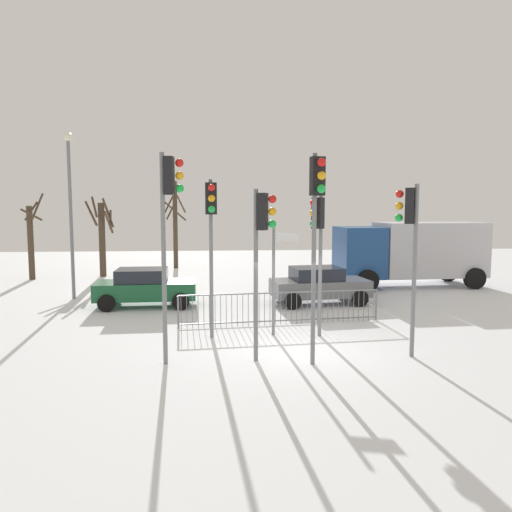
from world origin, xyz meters
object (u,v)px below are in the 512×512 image
traffic_light_rear_left (262,236)px  bare_tree_left (175,223)px  traffic_light_mid_left (168,211)px  traffic_light_rear_right (318,233)px  bare_tree_right (31,239)px  direction_sign_post (275,274)px  traffic_light_foreground_right (211,223)px  car_green_mid (145,287)px  traffic_light_mid_right (316,212)px  car_grey_far (319,285)px  traffic_light_foreground_left (410,231)px  delivery_truck (411,251)px  bare_tree_centre (102,235)px  street_lamp (70,199)px

traffic_light_rear_left → bare_tree_left: bare_tree_left is taller
traffic_light_mid_left → traffic_light_rear_right: (4.07, 2.16, -0.65)m
bare_tree_left → traffic_light_rear_right: bearing=-71.3°
bare_tree_right → direction_sign_post: bearing=-46.2°
traffic_light_foreground_right → car_green_mid: bearing=-66.2°
traffic_light_mid_left → bare_tree_right: bearing=-144.6°
bare_tree_left → traffic_light_mid_right: bearing=-75.3°
bare_tree_right → car_grey_far: bearing=-28.5°
traffic_light_foreground_right → traffic_light_rear_right: bearing=174.8°
traffic_light_foreground_left → car_grey_far: (-0.86, 6.87, -2.48)m
traffic_light_foreground_left → delivery_truck: size_ratio=0.62×
bare_tree_centre → bare_tree_right: (-3.49, -0.85, -0.15)m
traffic_light_rear_left → traffic_light_rear_right: (1.84, 2.14, -0.05)m
traffic_light_rear_left → bare_tree_left: 19.18m
bare_tree_centre → street_lamp: bearing=-87.2°
traffic_light_mid_right → street_lamp: street_lamp is taller
direction_sign_post → car_green_mid: 6.55m
traffic_light_foreground_left → delivery_truck: 11.76m
bare_tree_centre → traffic_light_rear_left: bearing=-64.1°
traffic_light_rear_right → car_grey_far: 5.51m
traffic_light_mid_left → car_grey_far: bearing=148.3°
traffic_light_rear_right → bare_tree_centre: (-9.31, 13.24, -0.80)m
bare_tree_right → car_green_mid: bearing=-46.8°
traffic_light_rear_left → traffic_light_mid_left: size_ratio=0.83×
traffic_light_foreground_right → car_grey_far: bearing=-135.5°
bare_tree_left → street_lamp: bearing=-108.6°
traffic_light_foreground_left → traffic_light_rear_right: size_ratio=1.05×
delivery_truck → bare_tree_right: bare_tree_right is taller
traffic_light_mid_left → delivery_truck: traffic_light_mid_left is taller
traffic_light_rear_right → bare_tree_right: 17.84m
traffic_light_foreground_right → car_grey_far: traffic_light_foreground_right is taller
traffic_light_mid_right → traffic_light_foreground_right: 3.64m
car_green_mid → bare_tree_centre: bare_tree_centre is taller
traffic_light_mid_right → car_grey_far: traffic_light_mid_right is taller
traffic_light_foreground_right → bare_tree_right: (-9.70, 12.37, -1.25)m
traffic_light_foreground_right → car_grey_far: (4.17, 4.85, -2.63)m
traffic_light_mid_left → traffic_light_foreground_right: traffic_light_mid_left is taller
traffic_light_mid_left → traffic_light_rear_left: bearing=95.1°
car_grey_far → delivery_truck: delivery_truck is taller
traffic_light_rear_left → street_lamp: size_ratio=0.62×
car_green_mid → bare_tree_left: 11.97m
traffic_light_foreground_left → traffic_light_rear_right: bearing=67.1°
traffic_light_foreground_right → traffic_light_rear_right: size_ratio=1.10×
traffic_light_mid_right → car_grey_far: 8.20m
car_green_mid → delivery_truck: 12.81m
car_green_mid → delivery_truck: delivery_truck is taller
traffic_light_rear_right → car_grey_far: size_ratio=1.06×
car_grey_far → traffic_light_foreground_right: bearing=-137.6°
traffic_light_foreground_right → traffic_light_rear_right: traffic_light_foreground_right is taller
traffic_light_foreground_right → bare_tree_right: size_ratio=1.01×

